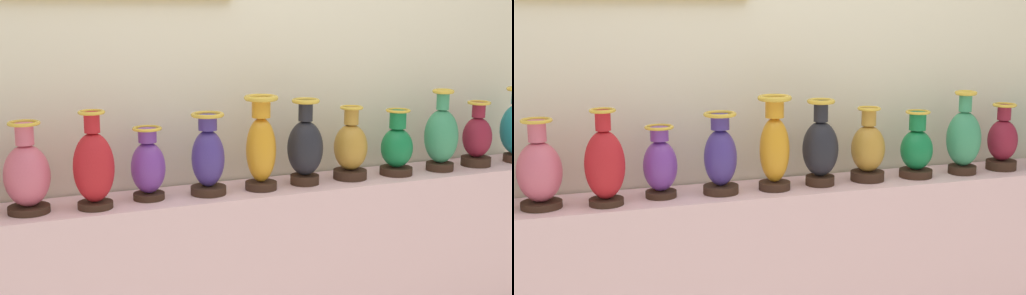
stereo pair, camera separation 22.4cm
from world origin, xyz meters
TOP-DOWN VIEW (x-y plane):
  - display_shelf at (0.00, 0.00)m, footprint 3.08×0.33m
  - back_wall at (-0.01, 0.22)m, footprint 5.64×0.14m
  - vase_rose at (-0.95, -0.02)m, footprint 0.17×0.17m
  - vase_crimson at (-0.70, -0.05)m, footprint 0.16×0.16m
  - vase_violet at (-0.48, -0.01)m, footprint 0.14×0.14m
  - vase_indigo at (-0.23, -0.02)m, footprint 0.15×0.15m
  - vase_amber at (0.01, -0.03)m, footprint 0.15×0.15m
  - vase_onyx at (0.23, -0.02)m, footprint 0.16×0.16m
  - vase_ochre at (0.46, -0.01)m, footprint 0.15×0.15m
  - vase_emerald at (0.70, -0.02)m, footprint 0.15×0.15m
  - vase_jade at (0.95, -0.03)m, footprint 0.16×0.16m
  - vase_burgundy at (1.18, -0.01)m, footprint 0.14×0.14m

SIDE VIEW (x-z plane):
  - display_shelf at x=0.00m, z-range 0.00..0.84m
  - vase_emerald at x=0.70m, z-range 0.81..1.12m
  - vase_burgundy at x=1.18m, z-range 0.81..1.13m
  - vase_violet at x=-0.48m, z-range 0.82..1.12m
  - vase_ochre at x=0.46m, z-range 0.81..1.14m
  - vase_rose at x=-0.95m, z-range 0.81..1.16m
  - vase_indigo at x=-0.23m, z-range 0.82..1.16m
  - vase_crimson at x=-0.70m, z-range 0.81..1.19m
  - vase_onyx at x=0.23m, z-range 0.81..1.19m
  - vase_jade at x=0.95m, z-range 0.81..1.20m
  - vase_amber at x=0.01m, z-range 0.82..1.23m
  - back_wall at x=-0.01m, z-range 0.01..3.07m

